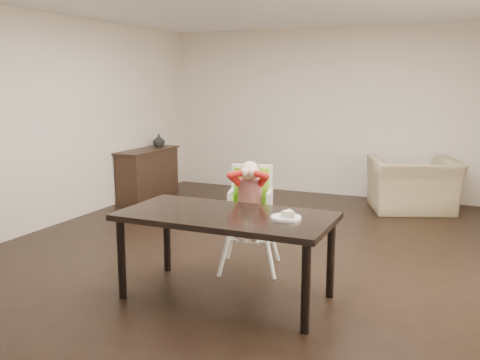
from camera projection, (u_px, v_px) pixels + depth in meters
The scene contains 8 objects.
ground at pixel (265, 257), 5.70m from camera, with size 7.00×7.00×0.00m, color black.
room_walls at pixel (266, 81), 5.36m from camera, with size 6.02×7.02×2.71m.
dining_table at pixel (226, 223), 4.53m from camera, with size 1.80×0.90×0.75m.
high_chair at pixel (250, 193), 5.26m from camera, with size 0.56×0.56×1.09m.
plate at pixel (287, 216), 4.32m from camera, with size 0.30×0.30×0.07m.
armchair at pixel (413, 176), 7.65m from camera, with size 1.17×0.76×1.02m, color tan.
sideboard at pixel (148, 174), 8.53m from camera, with size 0.44×1.26×0.79m.
vase at pixel (159, 141), 8.76m from camera, with size 0.20×0.21×0.20m, color #99999E.
Camera 1 is at (1.95, -5.10, 1.85)m, focal length 40.00 mm.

